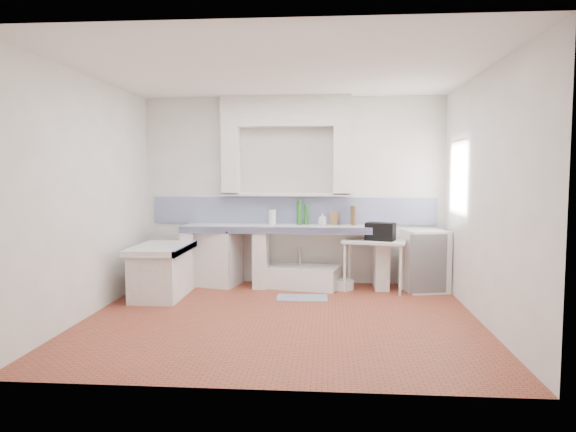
# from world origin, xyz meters

# --- Properties ---
(floor) EXTENTS (4.50, 4.50, 0.00)m
(floor) POSITION_xyz_m (0.00, 0.00, 0.00)
(floor) COLOR #9E432D
(floor) RESTS_ON ground
(ceiling) EXTENTS (4.50, 4.50, 0.00)m
(ceiling) POSITION_xyz_m (0.00, 0.00, 2.80)
(ceiling) COLOR white
(ceiling) RESTS_ON ground
(wall_back) EXTENTS (4.50, 0.00, 4.50)m
(wall_back) POSITION_xyz_m (0.00, 2.00, 1.40)
(wall_back) COLOR white
(wall_back) RESTS_ON ground
(wall_front) EXTENTS (4.50, 0.00, 4.50)m
(wall_front) POSITION_xyz_m (0.00, -2.00, 1.40)
(wall_front) COLOR white
(wall_front) RESTS_ON ground
(wall_left) EXTENTS (0.00, 4.50, 4.50)m
(wall_left) POSITION_xyz_m (-2.25, 0.00, 1.40)
(wall_left) COLOR white
(wall_left) RESTS_ON ground
(wall_right) EXTENTS (0.00, 4.50, 4.50)m
(wall_right) POSITION_xyz_m (2.25, 0.00, 1.40)
(wall_right) COLOR white
(wall_right) RESTS_ON ground
(alcove_mass) EXTENTS (1.90, 0.25, 0.45)m
(alcove_mass) POSITION_xyz_m (-0.10, 1.88, 2.58)
(alcove_mass) COLOR white
(alcove_mass) RESTS_ON ground
(window_frame) EXTENTS (0.35, 0.86, 1.06)m
(window_frame) POSITION_xyz_m (2.42, 1.20, 1.60)
(window_frame) COLOR #352110
(window_frame) RESTS_ON ground
(lace_valance) EXTENTS (0.01, 0.84, 0.24)m
(lace_valance) POSITION_xyz_m (2.28, 1.20, 1.98)
(lace_valance) COLOR white
(lace_valance) RESTS_ON ground
(counter_slab) EXTENTS (3.00, 0.60, 0.08)m
(counter_slab) POSITION_xyz_m (-0.10, 1.70, 0.86)
(counter_slab) COLOR white
(counter_slab) RESTS_ON ground
(counter_lip) EXTENTS (3.00, 0.04, 0.10)m
(counter_lip) POSITION_xyz_m (-0.10, 1.42, 0.86)
(counter_lip) COLOR navy
(counter_lip) RESTS_ON ground
(counter_pier_left) EXTENTS (0.20, 0.55, 0.82)m
(counter_pier_left) POSITION_xyz_m (-1.50, 1.70, 0.41)
(counter_pier_left) COLOR white
(counter_pier_left) RESTS_ON ground
(counter_pier_mid) EXTENTS (0.20, 0.55, 0.82)m
(counter_pier_mid) POSITION_xyz_m (-0.45, 1.70, 0.41)
(counter_pier_mid) COLOR white
(counter_pier_mid) RESTS_ON ground
(counter_pier_right) EXTENTS (0.20, 0.55, 0.82)m
(counter_pier_right) POSITION_xyz_m (1.30, 1.70, 0.41)
(counter_pier_right) COLOR white
(counter_pier_right) RESTS_ON ground
(peninsula_top) EXTENTS (0.70, 1.10, 0.08)m
(peninsula_top) POSITION_xyz_m (-1.70, 0.90, 0.66)
(peninsula_top) COLOR white
(peninsula_top) RESTS_ON ground
(peninsula_base) EXTENTS (0.60, 1.00, 0.62)m
(peninsula_base) POSITION_xyz_m (-1.70, 0.90, 0.31)
(peninsula_base) COLOR white
(peninsula_base) RESTS_ON ground
(peninsula_lip) EXTENTS (0.04, 1.10, 0.10)m
(peninsula_lip) POSITION_xyz_m (-1.37, 0.90, 0.66)
(peninsula_lip) COLOR navy
(peninsula_lip) RESTS_ON ground
(backsplash) EXTENTS (4.27, 0.03, 0.40)m
(backsplash) POSITION_xyz_m (0.00, 1.99, 1.10)
(backsplash) COLOR navy
(backsplash) RESTS_ON ground
(stove) EXTENTS (0.69, 0.67, 0.81)m
(stove) POSITION_xyz_m (-1.10, 1.72, 0.40)
(stove) COLOR white
(stove) RESTS_ON ground
(sink) EXTENTS (1.25, 0.85, 0.28)m
(sink) POSITION_xyz_m (0.11, 1.69, 0.14)
(sink) COLOR white
(sink) RESTS_ON ground
(side_table) EXTENTS (0.95, 0.66, 0.04)m
(side_table) POSITION_xyz_m (1.18, 1.50, 0.36)
(side_table) COLOR white
(side_table) RESTS_ON ground
(fridge) EXTENTS (0.67, 0.67, 0.86)m
(fridge) POSITION_xyz_m (1.90, 1.57, 0.43)
(fridge) COLOR white
(fridge) RESTS_ON ground
(bucket_red) EXTENTS (0.30, 0.30, 0.27)m
(bucket_red) POSITION_xyz_m (-0.11, 1.59, 0.13)
(bucket_red) COLOR #AF0108
(bucket_red) RESTS_ON ground
(bucket_orange) EXTENTS (0.29, 0.29, 0.24)m
(bucket_orange) POSITION_xyz_m (0.22, 1.54, 0.12)
(bucket_orange) COLOR #ED4811
(bucket_orange) RESTS_ON ground
(bucket_blue) EXTENTS (0.32, 0.32, 0.28)m
(bucket_blue) POSITION_xyz_m (0.42, 1.67, 0.14)
(bucket_blue) COLOR blue
(bucket_blue) RESTS_ON ground
(basin_white) EXTENTS (0.39, 0.39, 0.13)m
(basin_white) POSITION_xyz_m (0.74, 1.56, 0.06)
(basin_white) COLOR white
(basin_white) RESTS_ON ground
(water_bottle_a) EXTENTS (0.10, 0.10, 0.28)m
(water_bottle_a) POSITION_xyz_m (0.06, 1.85, 0.14)
(water_bottle_a) COLOR silver
(water_bottle_a) RESTS_ON ground
(water_bottle_b) EXTENTS (0.09, 0.09, 0.31)m
(water_bottle_b) POSITION_xyz_m (0.12, 1.85, 0.16)
(water_bottle_b) COLOR silver
(water_bottle_b) RESTS_ON ground
(black_bag) EXTENTS (0.45, 0.35, 0.25)m
(black_bag) POSITION_xyz_m (1.26, 1.48, 0.85)
(black_bag) COLOR black
(black_bag) RESTS_ON side_table
(green_bottle_a) EXTENTS (0.10, 0.10, 0.36)m
(green_bottle_a) POSITION_xyz_m (0.10, 1.85, 1.08)
(green_bottle_a) COLOR #246C21
(green_bottle_a) RESTS_ON counter_slab
(green_bottle_b) EXTENTS (0.08, 0.08, 0.29)m
(green_bottle_b) POSITION_xyz_m (0.21, 1.85, 1.05)
(green_bottle_b) COLOR #246C21
(green_bottle_b) RESTS_ON counter_slab
(knife_block) EXTENTS (0.12, 0.11, 0.21)m
(knife_block) POSITION_xyz_m (0.62, 1.85, 1.00)
(knife_block) COLOR olive
(knife_block) RESTS_ON counter_slab
(cutting_board) EXTENTS (0.07, 0.21, 0.28)m
(cutting_board) POSITION_xyz_m (0.90, 1.85, 1.04)
(cutting_board) COLOR olive
(cutting_board) RESTS_ON counter_slab
(paper_towel) EXTENTS (0.15, 0.15, 0.22)m
(paper_towel) POSITION_xyz_m (-0.30, 1.85, 1.01)
(paper_towel) COLOR white
(paper_towel) RESTS_ON counter_slab
(soap_bottle) EXTENTS (0.11, 0.11, 0.18)m
(soap_bottle) POSITION_xyz_m (0.45, 1.81, 0.99)
(soap_bottle) COLOR white
(soap_bottle) RESTS_ON counter_slab
(rug) EXTENTS (0.68, 0.40, 0.01)m
(rug) POSITION_xyz_m (0.19, 0.98, 0.01)
(rug) COLOR #394E7E
(rug) RESTS_ON ground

